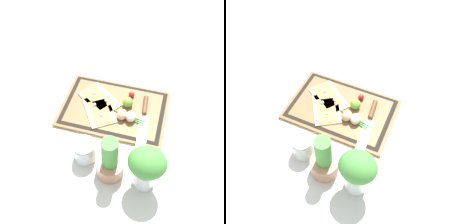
% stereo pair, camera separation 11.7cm
% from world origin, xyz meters
% --- Properties ---
extents(ground_plane, '(6.00, 6.00, 0.00)m').
position_xyz_m(ground_plane, '(0.00, 0.00, 0.00)').
color(ground_plane, silver).
extents(cutting_board, '(0.48, 0.32, 0.02)m').
position_xyz_m(cutting_board, '(0.00, 0.00, 0.01)').
color(cutting_board, brown).
rests_on(cutting_board, ground_plane).
extents(pizza_slice_near, '(0.22, 0.21, 0.02)m').
position_xyz_m(pizza_slice_near, '(0.08, -0.03, 0.02)').
color(pizza_slice_near, beige).
rests_on(pizza_slice_near, cutting_board).
extents(pizza_slice_far, '(0.19, 0.21, 0.02)m').
position_xyz_m(pizza_slice_far, '(0.06, 0.04, 0.02)').
color(pizza_slice_far, beige).
rests_on(pizza_slice_far, cutting_board).
extents(knife, '(0.06, 0.29, 0.02)m').
position_xyz_m(knife, '(-0.14, 0.00, 0.03)').
color(knife, silver).
rests_on(knife, cutting_board).
extents(egg_brown, '(0.05, 0.05, 0.05)m').
position_xyz_m(egg_brown, '(-0.05, 0.05, 0.04)').
color(egg_brown, tan).
rests_on(egg_brown, cutting_board).
extents(egg_pink, '(0.05, 0.05, 0.05)m').
position_xyz_m(egg_pink, '(-0.09, 0.05, 0.04)').
color(egg_pink, beige).
rests_on(egg_pink, cutting_board).
extents(lime, '(0.05, 0.05, 0.05)m').
position_xyz_m(lime, '(-0.06, -0.03, 0.04)').
color(lime, '#70A838').
rests_on(lime, cutting_board).
extents(cherry_tomato_red, '(0.03, 0.03, 0.03)m').
position_xyz_m(cherry_tomato_red, '(-0.06, -0.09, 0.03)').
color(cherry_tomato_red, red).
rests_on(cherry_tomato_red, cutting_board).
extents(scallion_bunch, '(0.31, 0.11, 0.01)m').
position_xyz_m(scallion_bunch, '(0.00, 0.01, 0.02)').
color(scallion_bunch, '#47933D').
rests_on(scallion_bunch, cutting_board).
extents(herb_pot, '(0.11, 0.11, 0.22)m').
position_xyz_m(herb_pot, '(-0.06, 0.30, 0.08)').
color(herb_pot, '#AD7A5B').
rests_on(herb_pot, ground_plane).
extents(sauce_jar, '(0.09, 0.09, 0.10)m').
position_xyz_m(sauce_jar, '(0.05, 0.26, 0.04)').
color(sauce_jar, silver).
rests_on(sauce_jar, ground_plane).
extents(herb_glass, '(0.14, 0.12, 0.22)m').
position_xyz_m(herb_glass, '(-0.20, 0.31, 0.13)').
color(herb_glass, silver).
rests_on(herb_glass, ground_plane).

